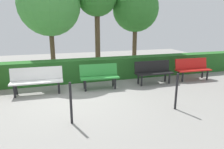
% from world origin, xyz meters
% --- Properties ---
extents(ground_plane, '(19.32, 19.32, 0.00)m').
position_xyz_m(ground_plane, '(0.00, 0.00, 0.00)').
color(ground_plane, gray).
extents(bench_red, '(1.46, 0.53, 0.86)m').
position_xyz_m(bench_red, '(-4.88, -0.63, 0.48)').
color(bench_red, red).
rests_on(bench_red, ground_plane).
extents(bench_black, '(1.47, 0.46, 0.86)m').
position_xyz_m(bench_black, '(-3.08, -0.60, 0.48)').
color(bench_black, black).
rests_on(bench_black, ground_plane).
extents(bench_green, '(1.37, 0.53, 0.86)m').
position_xyz_m(bench_green, '(-0.95, -0.60, 0.48)').
color(bench_green, '#2D8C38').
rests_on(bench_green, ground_plane).
extents(bench_white, '(1.65, 0.49, 0.86)m').
position_xyz_m(bench_white, '(1.13, -0.65, 0.48)').
color(bench_white, white).
rests_on(bench_white, ground_plane).
extents(hedge_row, '(15.32, 0.63, 0.88)m').
position_xyz_m(hedge_row, '(-0.92, -1.71, 0.44)').
color(hedge_row, '#266023').
rests_on(hedge_row, ground_plane).
extents(tree_near, '(2.28, 2.28, 4.09)m').
position_xyz_m(tree_near, '(-3.55, -3.61, 2.94)').
color(tree_near, brown).
rests_on(tree_near, ground_plane).
extents(tree_far, '(2.72, 2.72, 4.40)m').
position_xyz_m(tree_far, '(0.56, -3.51, 3.03)').
color(tree_far, brown).
rests_on(tree_far, ground_plane).
extents(railing_post_mid, '(0.06, 0.06, 1.00)m').
position_xyz_m(railing_post_mid, '(-2.50, 1.77, 0.50)').
color(railing_post_mid, black).
rests_on(railing_post_mid, ground_plane).
extents(railing_post_far, '(0.06, 0.06, 1.00)m').
position_xyz_m(railing_post_far, '(0.27, 1.77, 0.50)').
color(railing_post_far, black).
rests_on(railing_post_far, ground_plane).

